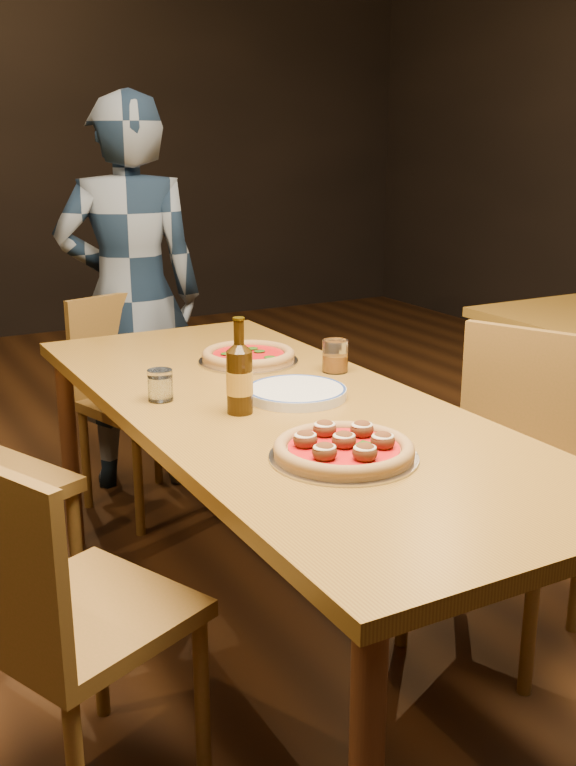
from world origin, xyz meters
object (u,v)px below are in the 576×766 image
table_main (279,429)px  beer_bottle (240,380)px  plate_stack (296,393)px  chair_main_e (499,491)px  pizza_meatball (344,448)px  water_glass (160,385)px  chair_main_nw (82,613)px  chair_end (146,402)px  diner (131,297)px  amber_glass (335,356)px  pizza_margherita (248,356)px

table_main → beer_bottle: (-0.13, -0.02, 0.16)m
plate_stack → chair_main_e: bearing=-28.2°
chair_main_e → pizza_meatball: size_ratio=2.82×
pizza_meatball → water_glass: size_ratio=3.92×
chair_main_nw → beer_bottle: size_ratio=3.63×
chair_main_nw → chair_end: (0.64, 1.39, -0.01)m
beer_bottle → table_main: bearing=9.4°
diner → amber_glass: bearing=118.0°
chair_main_e → pizza_margherita: size_ratio=3.00×
pizza_meatball → plate_stack: (0.13, 0.45, -0.01)m
table_main → chair_main_nw: chair_main_nw is taller
diner → chair_main_e: bearing=124.1°
chair_main_nw → water_glass: (0.36, 0.45, 0.35)m
chair_main_e → chair_end: 1.48m
pizza_meatball → water_glass: bearing=108.7°
pizza_meatball → diner: size_ratio=0.21×
chair_end → water_glass: 1.04m
chair_end → beer_bottle: size_ratio=3.59×
chair_main_e → water_glass: bearing=-141.2°
pizza_margherita → amber_glass: size_ratio=3.23×
chair_main_e → amber_glass: size_ratio=9.69×
water_glass → amber_glass: 0.57m
diner → table_main: bearing=104.3°
chair_end → water_glass: (-0.28, -0.94, 0.35)m
chair_main_e → plate_stack: chair_main_e is taller
chair_main_e → beer_bottle: beer_bottle is taller
chair_main_nw → chair_main_e: 1.20m
chair_main_e → table_main: bearing=-137.5°
chair_main_nw → beer_bottle: beer_bottle is taller
pizza_meatball → pizza_margherita: pizza_meatball is taller
chair_end → plate_stack: chair_end is taller
pizza_meatball → chair_end: bearing=87.2°
beer_bottle → water_glass: beer_bottle is taller
beer_bottle → water_glass: bearing=125.3°
table_main → pizza_margherita: 0.45m
pizza_meatball → plate_stack: pizza_meatball is taller
beer_bottle → amber_glass: (0.43, 0.22, -0.04)m
water_glass → pizza_margherita: bearing=32.8°
table_main → chair_main_e: bearing=-23.2°
chair_main_nw → pizza_meatball: bearing=-128.6°
chair_main_e → water_glass: size_ratio=11.07×
beer_bottle → chair_main_e: bearing=-17.9°
plate_stack → table_main: bearing=-159.2°
pizza_margherita → plate_stack: pizza_margherita is taller
pizza_margherita → beer_bottle: 0.52m
chair_end → plate_stack: (0.06, -1.10, 0.32)m
chair_end → pizza_margherita: bearing=-97.8°
chair_main_nw → diner: diner is taller
water_glass → amber_glass: bearing=2.1°
pizza_meatball → diner: diner is taller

